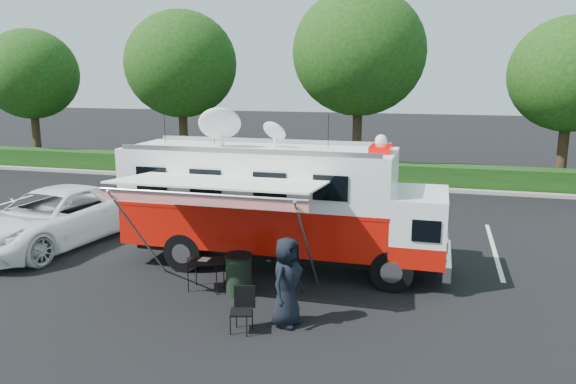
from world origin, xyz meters
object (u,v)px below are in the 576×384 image
white_suv (55,244)px  trash_bin (239,274)px  folding_table (206,262)px  command_truck (280,203)px

white_suv → trash_bin: 6.98m
trash_bin → white_suv: bearing=161.7°
white_suv → folding_table: 6.21m
folding_table → trash_bin: bearing=-1.9°
trash_bin → command_truck: bearing=79.6°
command_truck → folding_table: 2.61m
folding_table → white_suv: bearing=159.6°
folding_table → command_truck: bearing=59.7°
white_suv → folding_table: bearing=-11.9°
command_truck → white_suv: command_truck is taller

